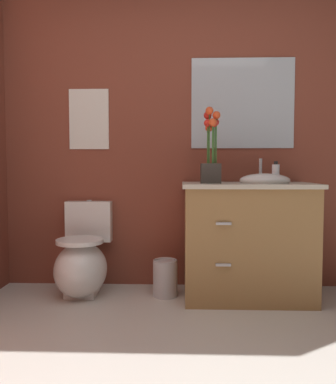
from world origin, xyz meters
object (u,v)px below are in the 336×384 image
soap_bottle (276,173)px  wall_mirror (243,103)px  trash_bin (165,278)px  flower_vase (211,155)px  toilet (82,262)px  vanity_cabinet (248,239)px  wall_poster (89,119)px

soap_bottle → wall_mirror: wall_mirror is taller
trash_bin → wall_mirror: bearing=25.5°
flower_vase → trash_bin: flower_vase is taller
toilet → wall_mirror: 1.73m
wall_mirror → vanity_cabinet: bearing=-89.5°
vanity_cabinet → wall_poster: wall_poster is taller
trash_bin → vanity_cabinet: bearing=-1.0°
vanity_cabinet → soap_bottle: (0.21, 0.06, 0.48)m
toilet → wall_mirror: wall_mirror is taller
soap_bottle → trash_bin: bearing=-176.4°
vanity_cabinet → soap_bottle: 0.52m
toilet → wall_poster: (-0.00, 0.27, 1.09)m
toilet → soap_bottle: (1.42, 0.03, 0.66)m
soap_bottle → wall_poster: size_ratio=0.33×
flower_vase → toilet: bearing=176.4°
toilet → wall_mirror: (1.21, 0.27, 1.21)m
vanity_cabinet → wall_poster: (-1.22, 0.29, 0.90)m
flower_vase → wall_mirror: (0.27, 0.33, 0.41)m
vanity_cabinet → wall_mirror: 1.06m
soap_bottle → wall_poster: bearing=170.7°
flower_vase → vanity_cabinet: bearing=7.1°
toilet → soap_bottle: 1.57m
trash_bin → wall_poster: (-0.62, 0.28, 1.19)m
trash_bin → wall_mirror: 1.47m
flower_vase → wall_poster: bearing=160.9°
wall_mirror → soap_bottle: bearing=-47.8°
soap_bottle → wall_mirror: bearing=132.2°
trash_bin → wall_poster: 1.38m
toilet → trash_bin: bearing=-1.5°
soap_bottle → wall_mirror: 0.63m
vanity_cabinet → wall_mirror: bearing=90.5°
soap_bottle → wall_poster: (-1.42, 0.23, 0.42)m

